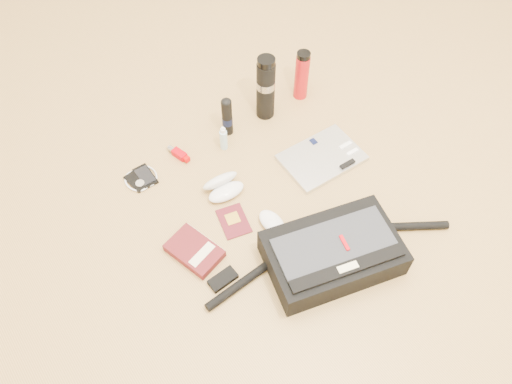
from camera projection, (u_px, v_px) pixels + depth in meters
ground at (287, 218)px, 1.83m from camera, size 4.00×4.00×0.00m
messenger_bag at (332, 253)px, 1.68m from camera, size 0.88×0.39×0.13m
laptop at (322, 158)px, 1.98m from camera, size 0.32×0.23×0.03m
book at (195, 250)px, 1.73m from camera, size 0.17×0.21×0.03m
passport at (234, 221)px, 1.82m from camera, size 0.13×0.16×0.01m
mouse at (272, 222)px, 1.79m from camera, size 0.07×0.12×0.04m
sunglasses_case at (223, 186)px, 1.87m from camera, size 0.16×0.13×0.08m
ipod at (137, 181)px, 1.92m from camera, size 0.10×0.11×0.01m
phone at (145, 176)px, 1.93m from camera, size 0.09×0.11×0.01m
inhaler at (179, 154)px, 1.99m from camera, size 0.05×0.11×0.03m
spray_bottle at (224, 139)px, 1.98m from camera, size 0.04×0.04×0.12m
aerosol_can at (227, 116)px, 2.00m from camera, size 0.05×0.05×0.18m
thermos_black at (266, 88)px, 2.02m from camera, size 0.09×0.09×0.29m
thermos_red at (302, 75)px, 2.11m from camera, size 0.06×0.06×0.23m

